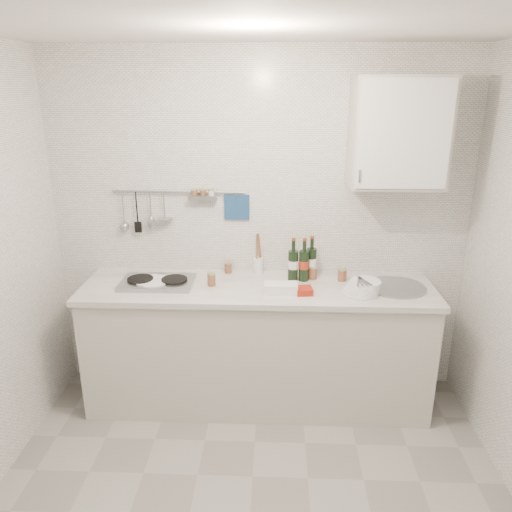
% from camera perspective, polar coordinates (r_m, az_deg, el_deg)
% --- Properties ---
extents(ceiling, '(3.00, 3.00, 0.00)m').
position_cam_1_polar(ceiling, '(2.12, -1.02, 26.03)').
color(ceiling, silver).
rests_on(ceiling, back_wall).
extents(back_wall, '(3.00, 0.02, 2.50)m').
position_cam_1_polar(back_wall, '(3.64, 0.36, 3.19)').
color(back_wall, silver).
rests_on(back_wall, floor).
extents(counter, '(2.44, 0.64, 0.96)m').
position_cam_1_polar(counter, '(3.68, 0.28, -10.45)').
color(counter, '#B6B2A8').
rests_on(counter, floor).
extents(wall_rail, '(0.98, 0.09, 0.34)m').
position_cam_1_polar(wall_rail, '(3.63, -9.14, 5.78)').
color(wall_rail, '#93969B').
rests_on(wall_rail, back_wall).
extents(wall_cabinet, '(0.60, 0.38, 0.70)m').
position_cam_1_polar(wall_cabinet, '(3.42, 15.96, 13.42)').
color(wall_cabinet, '#B6B2A8').
rests_on(wall_cabinet, back_wall).
extents(plate_stack_hob, '(0.25, 0.25, 0.03)m').
position_cam_1_polar(plate_stack_hob, '(3.54, -11.85, -3.02)').
color(plate_stack_hob, '#4B6CAB').
rests_on(plate_stack_hob, counter).
extents(plate_stack_sink, '(0.25, 0.24, 0.09)m').
position_cam_1_polar(plate_stack_sink, '(3.41, 12.15, -3.50)').
color(plate_stack_sink, white).
rests_on(plate_stack_sink, counter).
extents(wine_bottles, '(0.21, 0.13, 0.31)m').
position_cam_1_polar(wine_bottles, '(3.54, 5.39, -0.34)').
color(wine_bottles, black).
rests_on(wine_bottles, counter).
extents(butter_dish, '(0.23, 0.12, 0.07)m').
position_cam_1_polar(butter_dish, '(3.34, 2.84, -3.69)').
color(butter_dish, white).
rests_on(butter_dish, counter).
extents(strawberry_punnet, '(0.12, 0.12, 0.04)m').
position_cam_1_polar(strawberry_punnet, '(3.34, 5.52, -3.96)').
color(strawberry_punnet, '#B32013').
rests_on(strawberry_punnet, counter).
extents(utensil_crock, '(0.08, 0.08, 0.31)m').
position_cam_1_polar(utensil_crock, '(3.67, 0.24, -0.88)').
color(utensil_crock, white).
rests_on(utensil_crock, counter).
extents(jar_a, '(0.06, 0.06, 0.08)m').
position_cam_1_polar(jar_a, '(3.69, -3.20, -1.30)').
color(jar_a, brown).
rests_on(jar_a, counter).
extents(jar_b, '(0.07, 0.07, 0.09)m').
position_cam_1_polar(jar_b, '(3.60, 6.44, -1.87)').
color(jar_b, brown).
rests_on(jar_b, counter).
extents(jar_c, '(0.07, 0.07, 0.09)m').
position_cam_1_polar(jar_c, '(3.59, 9.82, -2.10)').
color(jar_c, brown).
rests_on(jar_c, counter).
extents(jar_d, '(0.06, 0.06, 0.10)m').
position_cam_1_polar(jar_d, '(3.46, -5.11, -2.64)').
color(jar_d, brown).
rests_on(jar_d, counter).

